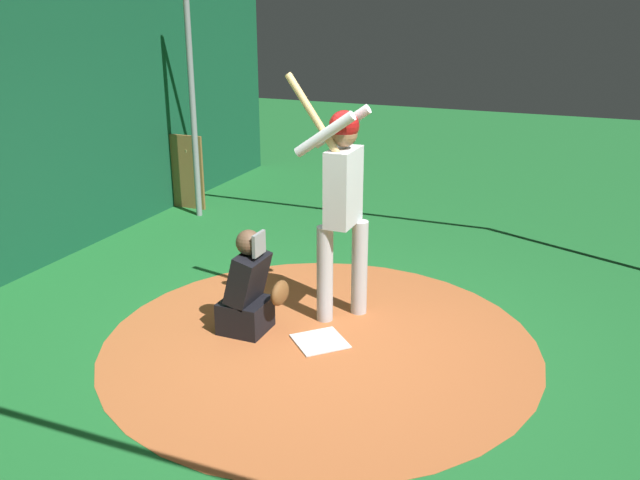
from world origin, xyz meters
TOP-DOWN VIEW (x-y plane):
  - ground_plane at (0.00, 0.00)m, footprint 27.52×27.52m
  - dirt_circle at (0.00, 0.00)m, footprint 3.78×3.78m
  - home_plate at (0.00, 0.00)m, footprint 0.59×0.59m
  - batter at (-0.02, 0.56)m, footprint 0.68×0.49m
  - catcher at (-0.67, -0.03)m, footprint 0.58×0.40m
  - cage_frame at (0.00, 0.00)m, footprint 6.02×5.66m
  - bat_rack at (-3.39, 3.07)m, footprint 0.70×0.18m

SIDE VIEW (x-z plane):
  - ground_plane at x=0.00m, z-range 0.00..0.00m
  - dirt_circle at x=0.00m, z-range 0.00..0.01m
  - home_plate at x=0.00m, z-range 0.01..0.02m
  - catcher at x=-0.67m, z-range -0.10..0.86m
  - bat_rack at x=-3.39m, z-range -0.03..1.02m
  - batter at x=-0.02m, z-range 0.07..2.32m
  - cage_frame at x=0.00m, z-range 0.64..3.85m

